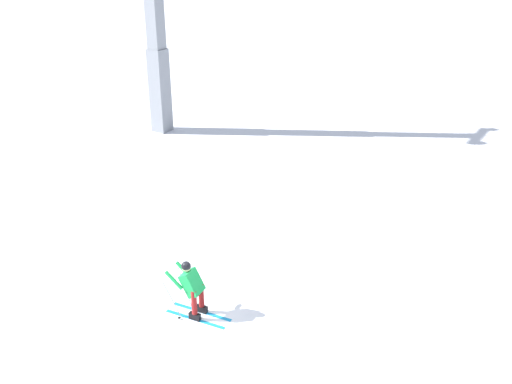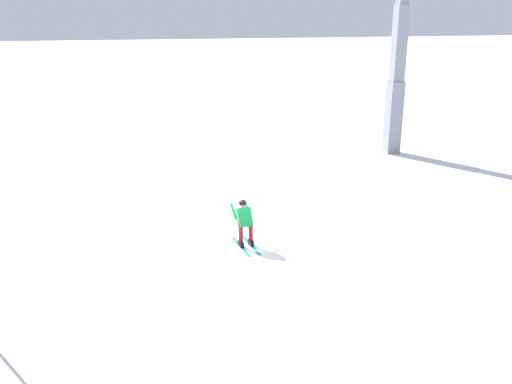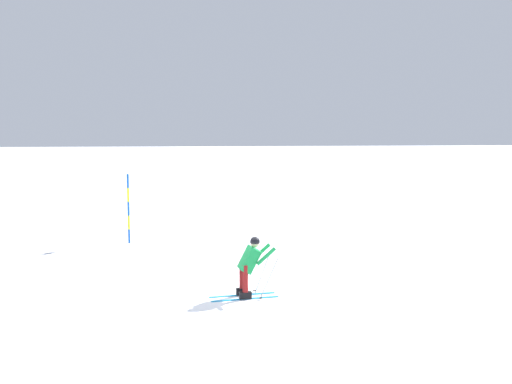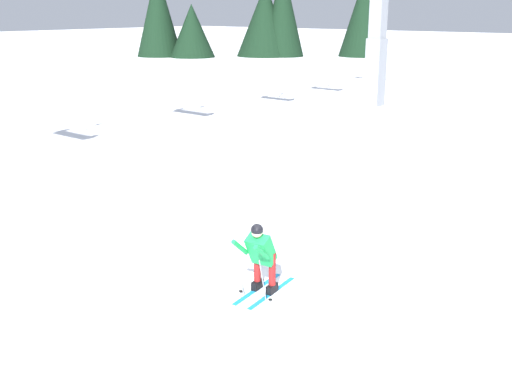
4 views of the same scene
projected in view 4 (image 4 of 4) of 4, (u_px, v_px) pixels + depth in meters
ground_plane at (286, 290)px, 11.69m from camera, size 260.00×260.00×0.00m
skier_carving_main at (261, 254)px, 11.29m from camera, size 1.61×0.75×1.53m
lift_tower_far at (378, 17)px, 32.51m from camera, size 0.85×2.72×11.26m
tree_line_ridge at (261, 17)px, 67.19m from camera, size 19.21×22.49×9.61m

